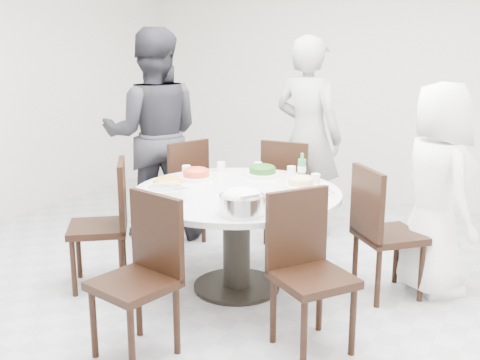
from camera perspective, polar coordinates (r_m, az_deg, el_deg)
The scene contains 22 objects.
floor at distance 4.41m, azimuth 0.37°, elevation -11.03°, with size 6.00×6.00×0.01m, color #B1B1B6.
wall_back at distance 6.79m, azimuth 13.16°, elevation 9.72°, with size 6.00×0.01×2.80m, color silver.
dining_table at distance 4.41m, azimuth -0.33°, elevation -5.75°, with size 1.50×1.50×0.75m, color silver.
chair_ne at distance 4.41m, azimuth 14.00°, elevation -4.82°, with size 0.42×0.42×0.95m, color black.
chair_n at distance 5.39m, azimuth 4.85°, elevation -1.01°, with size 0.42×0.42×0.95m, color black.
chair_nw at distance 5.38m, azimuth -6.07°, elevation -1.06°, with size 0.42×0.42×0.95m, color black.
chair_sw at distance 4.56m, azimuth -13.36°, elevation -4.17°, with size 0.42×0.42×0.95m, color black.
chair_s at distance 3.55m, azimuth -10.08°, elevation -9.34°, with size 0.42×0.42×0.95m, color black.
chair_se at distance 3.59m, azimuth 6.98°, elevation -8.92°, with size 0.42×0.42×0.95m, color black.
diner_right at distance 4.50m, azimuth 18.16°, elevation -0.88°, with size 0.75×0.49×1.53m, color white.
diner_middle at distance 5.54m, azimuth 6.46°, elevation 4.05°, with size 0.67×0.44×1.83m, color black.
diner_left at distance 5.49m, azimuth -8.22°, elevation 4.25°, with size 0.92×0.72×1.90m, color black.
dish_greens at distance 4.74m, azimuth 2.15°, elevation 0.80°, with size 0.27×0.27×0.07m, color white.
dish_pale at distance 4.40m, azimuth 5.78°, elevation -0.34°, with size 0.24×0.24×0.06m, color white.
dish_orange at distance 4.64m, azimuth -4.18°, elevation 0.50°, with size 0.26×0.26×0.07m, color white.
dish_redbrown at distance 3.94m, azimuth 4.23°, elevation -2.04°, with size 0.26×0.26×0.06m, color white.
dish_tofu at distance 4.34m, azimuth -6.84°, elevation -0.50°, with size 0.28×0.28×0.07m, color white.
rice_bowl at distance 3.75m, azimuth 0.20°, elevation -2.35°, with size 0.29×0.29×0.12m, color silver.
soup_bowl at distance 4.10m, azimuth -7.07°, elevation -1.28°, with size 0.29×0.29×0.09m, color white.
beverage_bottle at distance 4.59m, azimuth 5.89°, elevation 1.23°, with size 0.06×0.06×0.21m, color #327E43.
tea_cups at distance 4.80m, azimuth 3.45°, elevation 1.02°, with size 0.07×0.07×0.08m, color white.
chopsticks at distance 4.88m, azimuth 3.97°, elevation 0.82°, with size 0.24×0.04×0.01m, color tan, non-canonical shape.
Camera 1 is at (1.97, -3.48, 1.87)m, focal length 45.00 mm.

